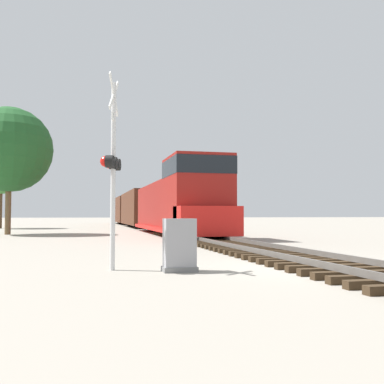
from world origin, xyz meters
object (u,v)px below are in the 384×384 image
object	(u,v)px
crossing_signal_near	(112,164)
relay_cabinet	(179,245)
freight_train	(143,208)
tree_far_right	(9,150)
tree_mid_background	(0,170)

from	to	relation	value
crossing_signal_near	relay_cabinet	distance (m)	2.58
crossing_signal_near	relay_cabinet	xyz separation A→B (m)	(1.55, -0.64, -1.96)
freight_train	tree_far_right	distance (m)	17.59
freight_train	crossing_signal_near	distance (m)	34.98
crossing_signal_near	relay_cabinet	bearing A→B (deg)	84.48
freight_train	crossing_signal_near	xyz separation A→B (m)	(-5.21, -34.58, 0.60)
tree_far_right	tree_mid_background	xyz separation A→B (m)	(-3.09, 14.52, -0.06)
relay_cabinet	tree_far_right	xyz separation A→B (m)	(-7.21, 21.93, 5.14)
freight_train	relay_cabinet	bearing A→B (deg)	-95.93
crossing_signal_near	tree_mid_background	xyz separation A→B (m)	(-8.75, 35.80, 3.12)
tree_mid_background	freight_train	bearing A→B (deg)	-5.00
freight_train	crossing_signal_near	bearing A→B (deg)	-98.57
relay_cabinet	crossing_signal_near	bearing A→B (deg)	157.53
relay_cabinet	tree_mid_background	size ratio (longest dim) A/B	0.15
crossing_signal_near	tree_far_right	world-z (taller)	tree_far_right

